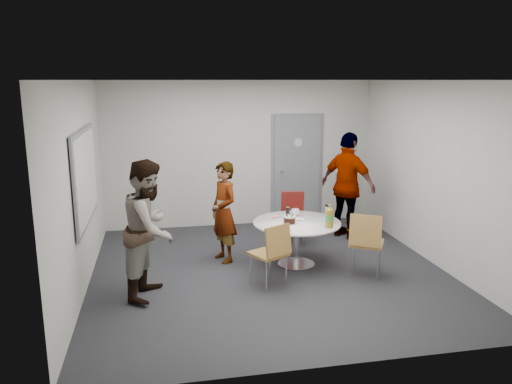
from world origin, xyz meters
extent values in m
plane|color=black|center=(0.00, 0.00, 0.00)|extent=(5.00, 5.00, 0.00)
plane|color=silver|center=(0.00, 0.00, 2.70)|extent=(5.00, 5.00, 0.00)
plane|color=#B8B7AF|center=(0.00, 2.50, 1.35)|extent=(5.00, 0.00, 5.00)
plane|color=#B8B7AF|center=(-2.50, 0.00, 1.35)|extent=(0.00, 5.00, 5.00)
plane|color=#B8B7AF|center=(2.50, 0.00, 1.35)|extent=(0.00, 5.00, 5.00)
plane|color=#B8B7AF|center=(0.00, -2.50, 1.35)|extent=(5.00, 0.00, 5.00)
cube|color=slate|center=(1.10, 2.47, 1.02)|extent=(0.90, 0.05, 2.05)
cube|color=slate|center=(1.10, 2.50, 1.02)|extent=(1.02, 0.04, 2.12)
cylinder|color=#B2BFC6|center=(1.10, 2.44, 1.55)|extent=(0.16, 0.01, 0.16)
cylinder|color=silver|center=(0.78, 2.41, 1.02)|extent=(0.04, 0.14, 0.04)
cube|color=slate|center=(-2.46, 0.20, 1.45)|extent=(0.03, 1.90, 1.25)
cube|color=white|center=(-2.44, 0.20, 1.45)|extent=(0.01, 1.78, 1.13)
cylinder|color=white|center=(0.46, 0.18, 0.65)|extent=(1.28, 1.28, 0.03)
cylinder|color=silver|center=(0.46, 0.18, 0.33)|extent=(0.09, 0.09, 0.62)
cylinder|color=silver|center=(0.46, 0.18, 0.01)|extent=(0.55, 0.55, 0.02)
cylinder|color=white|center=(0.32, 0.11, 0.67)|extent=(0.22, 0.22, 0.01)
cylinder|color=black|center=(0.32, 0.11, 0.72)|extent=(0.17, 0.17, 0.09)
cylinder|color=white|center=(0.32, 0.11, 0.78)|extent=(0.17, 0.17, 0.02)
cylinder|color=olive|center=(0.82, -0.19, 0.80)|extent=(0.11, 0.11, 0.26)
cylinder|color=#4A8C38|center=(0.82, -0.19, 0.81)|extent=(0.12, 0.12, 0.10)
cone|color=olive|center=(0.82, -0.19, 0.96)|extent=(0.11, 0.11, 0.05)
cylinder|color=#58A54A|center=(0.82, -0.19, 1.00)|extent=(0.04, 0.04, 0.03)
imported|color=white|center=(0.52, 0.52, 0.72)|extent=(0.17, 0.17, 0.10)
cylinder|color=black|center=(0.41, 0.54, 0.73)|extent=(0.06, 0.06, 0.13)
cylinder|color=silver|center=(0.96, 0.31, 0.76)|extent=(0.07, 0.07, 0.18)
cylinder|color=black|center=(0.96, 0.31, 0.86)|extent=(0.07, 0.07, 0.03)
cube|color=#E07087|center=(0.20, 0.46, 0.68)|extent=(0.15, 0.13, 0.02)
ellipsoid|color=white|center=(0.52, 0.25, 0.68)|extent=(0.15, 0.15, 0.03)
cube|color=olive|center=(-0.12, -0.48, 0.45)|extent=(0.56, 0.56, 0.03)
cube|color=olive|center=(-0.03, -0.66, 0.68)|extent=(0.40, 0.26, 0.40)
cylinder|color=silver|center=(-0.05, -0.25, 0.22)|extent=(0.02, 0.02, 0.45)
cylinder|color=silver|center=(-0.35, -0.41, 0.22)|extent=(0.02, 0.02, 0.45)
cylinder|color=silver|center=(0.11, -0.55, 0.22)|extent=(0.02, 0.02, 0.45)
cylinder|color=silver|center=(-0.20, -0.71, 0.22)|extent=(0.02, 0.02, 0.45)
cube|color=olive|center=(1.30, -0.40, 0.48)|extent=(0.61, 0.61, 0.04)
cube|color=olive|center=(1.19, -0.59, 0.72)|extent=(0.42, 0.30, 0.43)
cylinder|color=silver|center=(1.55, -0.34, 0.24)|extent=(0.02, 0.02, 0.48)
cylinder|color=silver|center=(1.23, -0.16, 0.24)|extent=(0.02, 0.02, 0.48)
cylinder|color=silver|center=(1.36, -0.65, 0.24)|extent=(0.02, 0.02, 0.48)
cylinder|color=silver|center=(1.05, -0.47, 0.24)|extent=(0.02, 0.02, 0.48)
cube|color=maroon|center=(0.69, 1.18, 0.44)|extent=(0.45, 0.45, 0.03)
cube|color=maroon|center=(0.71, 1.38, 0.66)|extent=(0.40, 0.13, 0.39)
cylinder|color=silver|center=(0.51, 1.04, 0.22)|extent=(0.02, 0.02, 0.44)
cylinder|color=silver|center=(0.84, 1.00, 0.22)|extent=(0.02, 0.02, 0.44)
cylinder|color=silver|center=(0.55, 1.37, 0.22)|extent=(0.02, 0.02, 0.44)
cylinder|color=silver|center=(0.88, 1.33, 0.22)|extent=(0.02, 0.02, 0.44)
imported|color=#A5C6EA|center=(-0.57, 0.59, 0.76)|extent=(0.54, 0.65, 1.53)
imported|color=white|center=(-1.65, -0.47, 0.88)|extent=(0.90, 1.02, 1.76)
imported|color=black|center=(1.68, 1.32, 0.92)|extent=(0.97, 1.15, 1.84)
camera|label=1|loc=(-1.50, -6.60, 2.70)|focal=35.00mm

